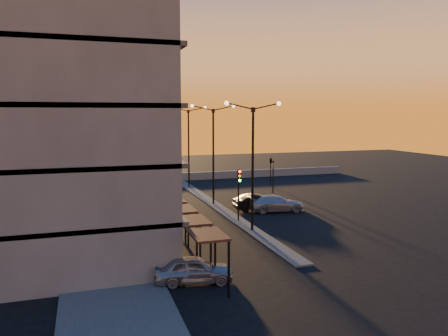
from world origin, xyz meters
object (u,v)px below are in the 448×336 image
Objects in this scene: streetlamp_mid at (213,146)px; car_hatchback at (194,269)px; traffic_light_main at (239,187)px; car_wagon at (276,203)px; car_sedan at (258,202)px.

car_hatchback is at bearing -109.57° from streetlamp_mid.
car_wagon is (4.50, 2.66, -2.16)m from traffic_light_main.
car_sedan is at bearing -22.58° from car_hatchback.
streetlamp_mid is 6.71m from car_sedan.
traffic_light_main is 1.05× the size of car_hatchback.
car_hatchback is 0.81× the size of car_wagon.
car_sedan is at bearing 50.02° from traffic_light_main.
car_wagon is at bearing -125.65° from car_sedan.
streetlamp_mid reaches higher than traffic_light_main.
car_wagon is (4.50, -4.47, -4.86)m from streetlamp_mid.
car_sedan is (9.65, 14.92, 0.03)m from car_hatchback.
car_hatchback is 17.66m from car_wagon.
car_hatchback is 0.93× the size of car_sedan.
traffic_light_main is 13.10m from car_hatchback.
streetlamp_mid reaches higher than car_sedan.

